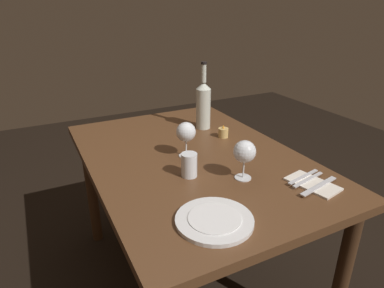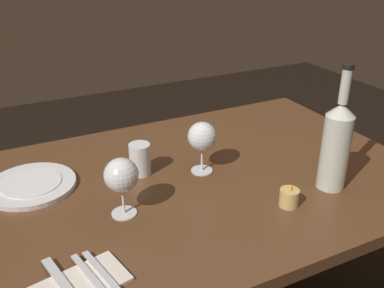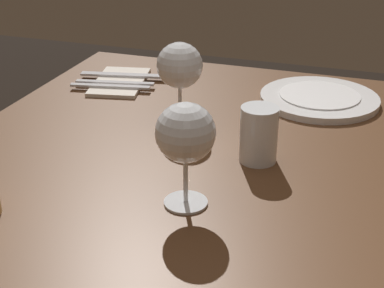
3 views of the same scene
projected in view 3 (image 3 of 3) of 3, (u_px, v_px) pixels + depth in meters
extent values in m
cube|color=#56351E|center=(171.00, 207.00, 0.90)|extent=(1.30, 0.90, 0.04)
cylinder|color=#412816|center=(119.00, 193.00, 1.66)|extent=(0.06, 0.06, 0.70)
cylinder|color=white|center=(186.00, 202.00, 0.87)|extent=(0.07, 0.07, 0.00)
cylinder|color=white|center=(186.00, 179.00, 0.85)|extent=(0.01, 0.01, 0.08)
sphere|color=white|center=(185.00, 133.00, 0.82)|extent=(0.09, 0.09, 0.09)
cylinder|color=#42070F|center=(185.00, 132.00, 0.82)|extent=(0.07, 0.07, 0.03)
cylinder|color=white|center=(180.00, 121.00, 1.15)|extent=(0.07, 0.07, 0.00)
cylinder|color=white|center=(180.00, 102.00, 1.13)|extent=(0.01, 0.01, 0.08)
sphere|color=white|center=(180.00, 65.00, 1.10)|extent=(0.09, 0.09, 0.09)
cylinder|color=#42070F|center=(180.00, 69.00, 1.10)|extent=(0.07, 0.07, 0.02)
cylinder|color=white|center=(259.00, 134.00, 0.98)|extent=(0.06, 0.06, 0.10)
cylinder|color=silver|center=(258.00, 146.00, 0.99)|extent=(0.06, 0.06, 0.05)
cylinder|color=white|center=(319.00, 99.00, 1.24)|extent=(0.25, 0.25, 0.01)
cylinder|color=white|center=(320.00, 95.00, 1.24)|extent=(0.17, 0.17, 0.00)
cube|color=silver|center=(120.00, 82.00, 1.34)|extent=(0.21, 0.15, 0.01)
cube|color=silver|center=(115.00, 83.00, 1.32)|extent=(0.05, 0.18, 0.00)
cube|color=silver|center=(110.00, 86.00, 1.30)|extent=(0.05, 0.18, 0.00)
cube|color=silver|center=(125.00, 75.00, 1.37)|extent=(0.06, 0.21, 0.00)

